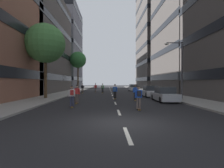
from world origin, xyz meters
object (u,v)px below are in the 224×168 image
at_px(street_tree_near, 78,60).
at_px(skater_5, 135,92).
at_px(parked_car_far, 133,88).
at_px(street_tree_mid, 45,44).
at_px(parked_car_near, 150,92).
at_px(parked_car_mid, 164,95).
at_px(skater_0, 82,88).
at_px(skater_2, 96,87).
at_px(skater_6, 103,88).
at_px(skater_3, 139,96).
at_px(skater_1, 72,95).
at_px(streetlamp_right, 179,64).
at_px(skater_4, 77,93).
at_px(skater_7, 115,91).

bearing_deg(street_tree_near, skater_5, -67.56).
relative_size(parked_car_far, street_tree_mid, 0.50).
relative_size(parked_car_near, parked_car_mid, 1.00).
relative_size(skater_0, skater_2, 1.00).
distance_m(parked_car_far, skater_6, 10.52).
distance_m(parked_car_mid, skater_6, 15.69).
xyz_separation_m(parked_car_near, skater_0, (-10.48, 7.97, 0.32)).
bearing_deg(skater_3, skater_1, 165.10).
distance_m(skater_1, skater_3, 5.27).
bearing_deg(skater_6, skater_0, -179.04).
relative_size(skater_0, skater_6, 1.00).
distance_m(parked_car_far, skater_3, 27.76).
xyz_separation_m(skater_1, skater_2, (0.46, 21.02, -0.03)).
distance_m(street_tree_mid, skater_2, 15.76).
xyz_separation_m(skater_1, skater_3, (5.09, -1.35, 0.00)).
relative_size(streetlamp_right, skater_2, 3.65).
relative_size(parked_car_near, parked_car_far, 1.00).
xyz_separation_m(parked_car_far, skater_4, (-8.80, -23.56, 0.29)).
relative_size(skater_1, skater_3, 1.00).
height_order(skater_0, skater_4, same).
distance_m(street_tree_near, streetlamp_right, 29.15).
bearing_deg(parked_car_near, skater_0, 142.76).
xyz_separation_m(skater_0, skater_5, (7.59, -13.09, -0.03)).
bearing_deg(parked_car_mid, skater_0, 126.69).
height_order(street_tree_near, skater_5, street_tree_near).
distance_m(street_tree_near, skater_6, 15.29).
relative_size(skater_4, skater_7, 1.00).
distance_m(skater_0, skater_7, 12.54).
height_order(skater_1, skater_4, same).
relative_size(parked_car_near, skater_1, 2.47).
relative_size(skater_1, skater_2, 1.00).
distance_m(parked_car_near, skater_6, 10.54).
relative_size(skater_3, skater_7, 1.00).
bearing_deg(skater_1, skater_2, 88.75).
distance_m(street_tree_mid, skater_7, 10.04).
bearing_deg(parked_car_near, skater_5, -119.36).
distance_m(streetlamp_right, skater_3, 9.94).
bearing_deg(parked_car_near, street_tree_mid, -167.58).
bearing_deg(skater_5, street_tree_mid, 168.16).
height_order(skater_0, skater_5, same).
height_order(parked_car_mid, parked_car_far, same).
relative_size(street_tree_mid, skater_4, 4.98).
height_order(skater_3, skater_4, same).
height_order(parked_car_mid, skater_3, skater_3).
xyz_separation_m(street_tree_mid, skater_7, (8.31, -0.39, -5.62)).
bearing_deg(skater_0, streetlamp_right, -43.54).
xyz_separation_m(streetlamp_right, skater_3, (-5.95, -7.32, -3.12)).
bearing_deg(skater_4, parked_car_mid, 9.25).
height_order(street_tree_mid, skater_0, street_tree_mid).
relative_size(skater_4, skater_6, 1.00).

